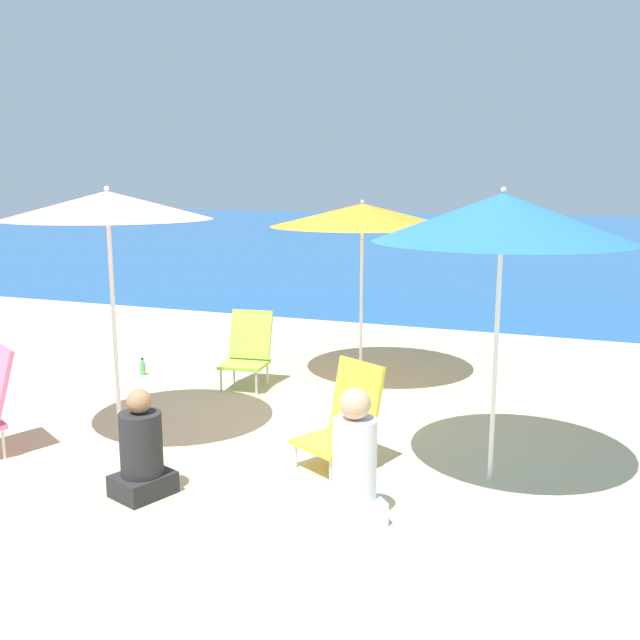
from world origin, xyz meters
name	(u,v)px	position (x,y,z in m)	size (l,w,h in m)	color
ground_plane	(182,440)	(0.00, 0.00, 0.00)	(60.00, 60.00, 0.00)	#D1BA89
sea_water	(511,236)	(0.00, 25.59, 0.00)	(60.00, 40.00, 0.01)	#1E5699
beach_umbrella_orange	(362,215)	(0.86, 2.44, 1.87)	(2.04, 2.04, 2.04)	white
beach_umbrella_blue	(502,218)	(2.65, 0.13, 1.98)	(1.86, 1.86, 2.19)	white
beach_umbrella_pink	(107,206)	(-0.52, -0.17, 2.04)	(1.73, 1.73, 2.20)	white
beach_chair_yellow	(346,419)	(1.52, 0.00, 0.38)	(0.71, 0.74, 0.83)	silver
beach_chair_lime	(248,349)	(-0.21, 1.73, 0.42)	(0.53, 0.60, 0.83)	silver
person_seated_near	(142,453)	(0.34, -1.06, 0.32)	(0.45, 0.49, 0.80)	#262628
person_seated_far	(355,465)	(1.88, -0.86, 0.38)	(0.50, 0.50, 0.91)	silver
water_bottle	(143,368)	(-1.58, 1.69, 0.08)	(0.07, 0.07, 0.20)	#4CB266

